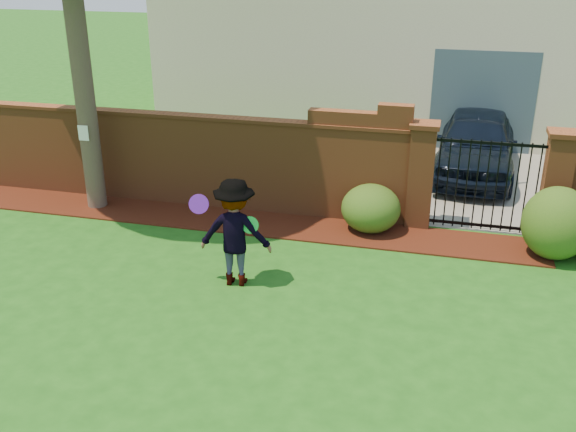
% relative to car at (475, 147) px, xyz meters
% --- Properties ---
extents(ground, '(80.00, 80.00, 0.01)m').
position_rel_car_xyz_m(ground, '(-3.37, -6.92, -0.70)').
color(ground, '#1B5415').
rests_on(ground, ground).
extents(mulch_bed, '(11.10, 1.08, 0.03)m').
position_rel_car_xyz_m(mulch_bed, '(-4.32, -3.58, -0.68)').
color(mulch_bed, '#341209').
rests_on(mulch_bed, ground).
extents(brick_wall, '(8.70, 0.31, 2.16)m').
position_rel_car_xyz_m(brick_wall, '(-5.38, -2.92, 0.24)').
color(brick_wall, brown).
rests_on(brick_wall, ground).
extents(pillar_left, '(0.50, 0.50, 1.88)m').
position_rel_car_xyz_m(pillar_left, '(-0.97, -2.92, 0.26)').
color(pillar_left, brown).
rests_on(pillar_left, ground).
extents(pillar_right, '(0.50, 0.50, 1.88)m').
position_rel_car_xyz_m(pillar_right, '(1.23, -2.92, 0.26)').
color(pillar_right, brown).
rests_on(pillar_right, ground).
extents(iron_gate, '(1.78, 0.03, 1.60)m').
position_rel_car_xyz_m(iron_gate, '(0.13, -2.92, 0.16)').
color(iron_gate, black).
rests_on(iron_gate, ground).
extents(driveway, '(3.20, 8.00, 0.01)m').
position_rel_car_xyz_m(driveway, '(0.13, 1.08, -0.69)').
color(driveway, slate).
rests_on(driveway, ground).
extents(house, '(12.40, 6.40, 6.30)m').
position_rel_car_xyz_m(house, '(-2.37, 5.08, 2.47)').
color(house, beige).
rests_on(house, ground).
extents(car, '(1.85, 4.14, 1.38)m').
position_rel_car_xyz_m(car, '(0.00, 0.00, 0.00)').
color(car, black).
rests_on(car, ground).
extents(paper_notice, '(0.20, 0.01, 0.28)m').
position_rel_car_xyz_m(paper_notice, '(-6.97, -3.71, 0.81)').
color(paper_notice, white).
rests_on(paper_notice, tree).
extents(shrub_left, '(1.03, 1.03, 0.84)m').
position_rel_car_xyz_m(shrub_left, '(-1.76, -3.37, -0.27)').
color(shrub_left, '#234C16').
rests_on(shrub_left, ground).
extents(shrub_middle, '(1.08, 1.08, 1.18)m').
position_rel_car_xyz_m(shrub_middle, '(1.21, -3.69, -0.10)').
color(shrub_middle, '#234C16').
rests_on(shrub_middle, ground).
extents(man, '(1.11, 0.71, 1.62)m').
position_rel_car_xyz_m(man, '(-3.42, -5.78, 0.12)').
color(man, gray).
rests_on(man, ground).
extents(frisbee_purple, '(0.29, 0.16, 0.28)m').
position_rel_car_xyz_m(frisbee_purple, '(-3.83, -6.04, 0.63)').
color(frisbee_purple, '#6A1EBC').
rests_on(frisbee_purple, man).
extents(frisbee_green, '(0.25, 0.07, 0.25)m').
position_rel_car_xyz_m(frisbee_green, '(-3.17, -5.81, 0.29)').
color(frisbee_green, green).
rests_on(frisbee_green, man).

